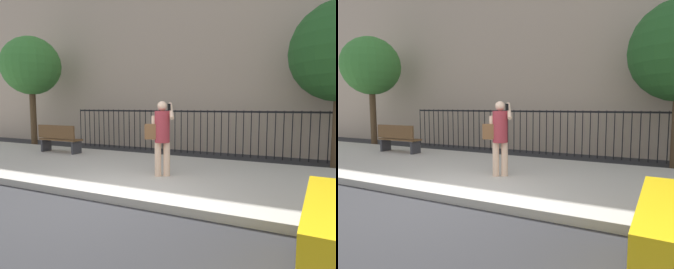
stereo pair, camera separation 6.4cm
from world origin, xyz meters
TOP-DOWN VIEW (x-y plane):
  - ground_plane at (0.00, 0.00)m, footprint 60.00×60.00m
  - sidewalk at (0.00, 2.20)m, footprint 28.00×4.40m
  - building_facade at (0.00, 8.50)m, footprint 28.00×4.00m
  - iron_fence at (0.00, 5.90)m, footprint 12.03×0.04m
  - pedestrian_on_phone at (0.14, 1.71)m, footprint 0.72×0.61m
  - street_bench at (-4.54, 3.21)m, footprint 1.60×0.45m
  - street_tree_mid at (-7.52, 4.69)m, footprint 2.42×2.42m

SIDE VIEW (x-z plane):
  - ground_plane at x=0.00m, z-range 0.00..0.00m
  - sidewalk at x=0.00m, z-range 0.00..0.15m
  - street_bench at x=-4.54m, z-range 0.18..1.13m
  - iron_fence at x=0.00m, z-range 0.22..1.82m
  - pedestrian_on_phone at x=0.14m, z-range 0.29..1.99m
  - street_tree_mid at x=-7.52m, z-range 1.09..5.73m
  - building_facade at x=0.00m, z-range 0.00..12.27m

